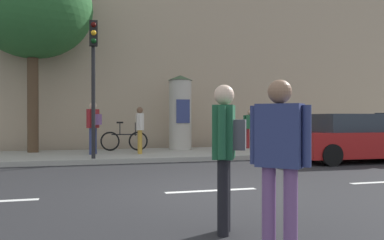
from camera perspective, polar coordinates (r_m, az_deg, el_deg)
The scene contains 15 objects.
ground_plane at distance 7.90m, azimuth 2.73°, elevation -9.85°, with size 80.00×80.00×0.00m, color #232326.
sidewalk_curb at distance 14.66m, azimuth -5.76°, elevation -4.83°, with size 36.00×4.00×0.15m, color #9E9B93.
lane_markings at distance 7.90m, azimuth 2.73°, elevation -9.82°, with size 25.80×0.16×0.01m.
building_backdrop at distance 19.74m, azimuth -8.18°, elevation 8.33°, with size 36.00×5.00×8.27m, color tan.
traffic_light at distance 12.74m, azimuth -13.61°, elevation 7.33°, with size 0.24×0.45×4.14m.
poster_column at distance 15.95m, azimuth -1.65°, elevation 1.15°, with size 0.96×0.96×2.90m.
street_tree at distance 16.17m, azimuth -21.38°, elevation 14.28°, with size 4.22×4.22×6.97m.
pedestrian_in_dark_shirt at distance 4.21m, azimuth 12.15°, elevation -4.32°, with size 0.49×0.49×1.78m.
pedestrian_in_red_top at distance 4.94m, azimuth 4.74°, elevation -3.42°, with size 0.49×0.55×1.80m.
pedestrian_tallest at distance 16.70m, azimuth 8.14°, elevation -0.83°, with size 0.57×0.31×1.56m.
pedestrian_in_light_jacket at distance 14.19m, azimuth -7.30°, elevation -0.88°, with size 0.26×0.62×1.61m.
pedestrian_with_backpack at distance 14.22m, azimuth -13.60°, elevation -0.39°, with size 0.52×0.56×1.77m.
pedestrian_near_pole at distance 15.14m, azimuth 3.97°, elevation -0.80°, with size 0.60×0.50×1.58m.
bicycle_leaning at distance 15.52m, azimuth -9.47°, elevation -2.83°, with size 1.75×0.41×1.09m.
parked_car_dark at distance 13.86m, azimuth 21.64°, elevation -2.46°, with size 4.04×2.06×1.51m.
Camera 1 is at (-2.40, -7.40, 1.40)m, focal length 38.16 mm.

